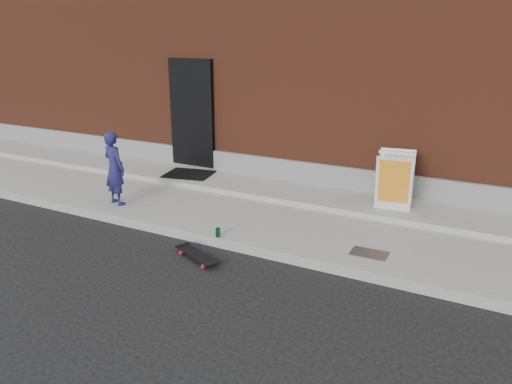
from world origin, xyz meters
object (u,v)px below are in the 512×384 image
Objects in this scene: soda_can at (218,233)px; skateboard at (197,255)px; pizza_sign at (395,180)px; child at (114,168)px.

skateboard is at bearing -91.96° from soda_can.
soda_can is at bearing 88.04° from skateboard.
pizza_sign is 6.97× the size of soda_can.
skateboard is (2.36, -0.97, -0.72)m from child.
skateboard is 6.12× the size of soda_can.
child reaches higher than soda_can.
pizza_sign is (4.40, 1.76, -0.06)m from child.
child is at bearing 169.46° from soda_can.
soda_can reaches higher than skateboard.
child is 2.48m from soda_can.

